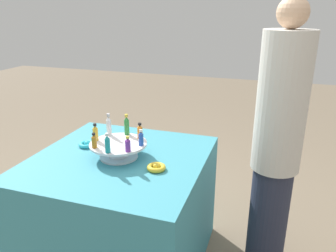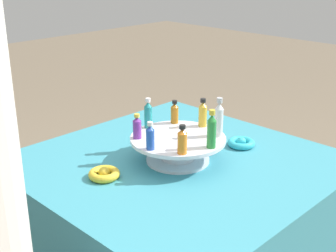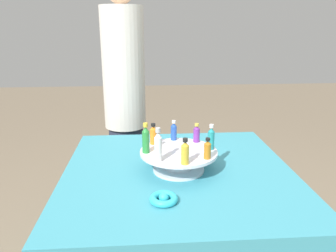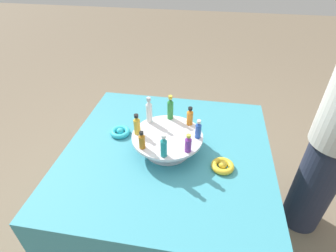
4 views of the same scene
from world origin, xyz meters
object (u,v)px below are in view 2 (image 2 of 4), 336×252
at_px(bottle_gold, 203,114).
at_px(bottle_amber, 175,113).
at_px(bottle_orange, 182,141).
at_px(bottle_clear, 219,119).
at_px(bottle_blue, 150,137).
at_px(display_stand, 178,146).
at_px(ribbon_bow_gold, 104,174).
at_px(ribbon_bow_teal, 241,143).
at_px(bottle_purple, 137,127).
at_px(bottle_green, 212,130).
at_px(bottle_teal, 148,114).

xyz_separation_m(bottle_gold, bottle_amber, (0.09, 0.05, -0.01)).
height_order(bottle_orange, bottle_clear, bottle_clear).
distance_m(bottle_blue, bottle_orange, 0.10).
height_order(display_stand, ribbon_bow_gold, display_stand).
relative_size(bottle_clear, ribbon_bow_gold, 1.34).
xyz_separation_m(bottle_clear, ribbon_bow_teal, (0.01, -0.15, -0.14)).
bearing_deg(bottle_orange, bottle_amber, -41.29).
height_order(bottle_amber, bottle_orange, bottle_orange).
distance_m(bottle_purple, ribbon_bow_gold, 0.19).
relative_size(bottle_purple, bottle_blue, 0.93).
distance_m(bottle_amber, bottle_green, 0.25).
relative_size(bottle_green, ribbon_bow_teal, 1.26).
bearing_deg(bottle_clear, bottle_amber, 3.71).
bearing_deg(bottle_amber, bottle_green, 161.21).
bearing_deg(bottle_clear, bottle_green, 116.21).
relative_size(bottle_teal, bottle_orange, 1.16).
height_order(display_stand, bottle_green, bottle_green).
height_order(bottle_teal, bottle_orange, bottle_teal).
distance_m(bottle_purple, ribbon_bow_teal, 0.41).
height_order(bottle_orange, bottle_green, bottle_green).
bearing_deg(ribbon_bow_teal, bottle_teal, 50.99).
bearing_deg(bottle_purple, display_stand, -131.29).
relative_size(display_stand, ribbon_bow_gold, 3.22).
relative_size(bottle_gold, ribbon_bow_gold, 1.02).
bearing_deg(display_stand, bottle_blue, 93.71).
xyz_separation_m(display_stand, ribbon_bow_gold, (0.08, 0.25, -0.04)).
distance_m(bottle_gold, bottle_teal, 0.19).
bearing_deg(bottle_blue, ribbon_bow_gold, 53.95).
relative_size(bottle_amber, bottle_purple, 1.00).
relative_size(bottle_green, bottle_clear, 0.94).
xyz_separation_m(display_stand, ribbon_bow_teal, (-0.08, -0.25, -0.04)).
bearing_deg(bottle_orange, bottle_gold, -63.79).
distance_m(display_stand, ribbon_bow_gold, 0.27).
relative_size(display_stand, bottle_amber, 3.80).
xyz_separation_m(bottle_green, ribbon_bow_gold, (0.21, 0.26, -0.13)).
height_order(display_stand, bottle_amber, bottle_amber).
relative_size(bottle_gold, bottle_purple, 1.20).
relative_size(bottle_purple, bottle_orange, 0.91).
xyz_separation_m(bottle_teal, bottle_clear, (-0.22, -0.11, 0.01)).
distance_m(bottle_gold, bottle_purple, 0.25).
bearing_deg(ribbon_bow_teal, bottle_green, 103.09).
bearing_deg(bottle_clear, bottle_purple, 48.71).
xyz_separation_m(bottle_gold, ribbon_bow_gold, (0.07, 0.39, -0.12)).
height_order(display_stand, bottle_gold, bottle_gold).
height_order(bottle_blue, bottle_green, bottle_green).
distance_m(bottle_teal, bottle_green, 0.27).
height_order(bottle_teal, bottle_clear, bottle_clear).
bearing_deg(bottle_orange, bottle_purple, 3.71).
xyz_separation_m(bottle_gold, bottle_orange, (-0.11, 0.22, -0.00)).
distance_m(bottle_blue, bottle_green, 0.19).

